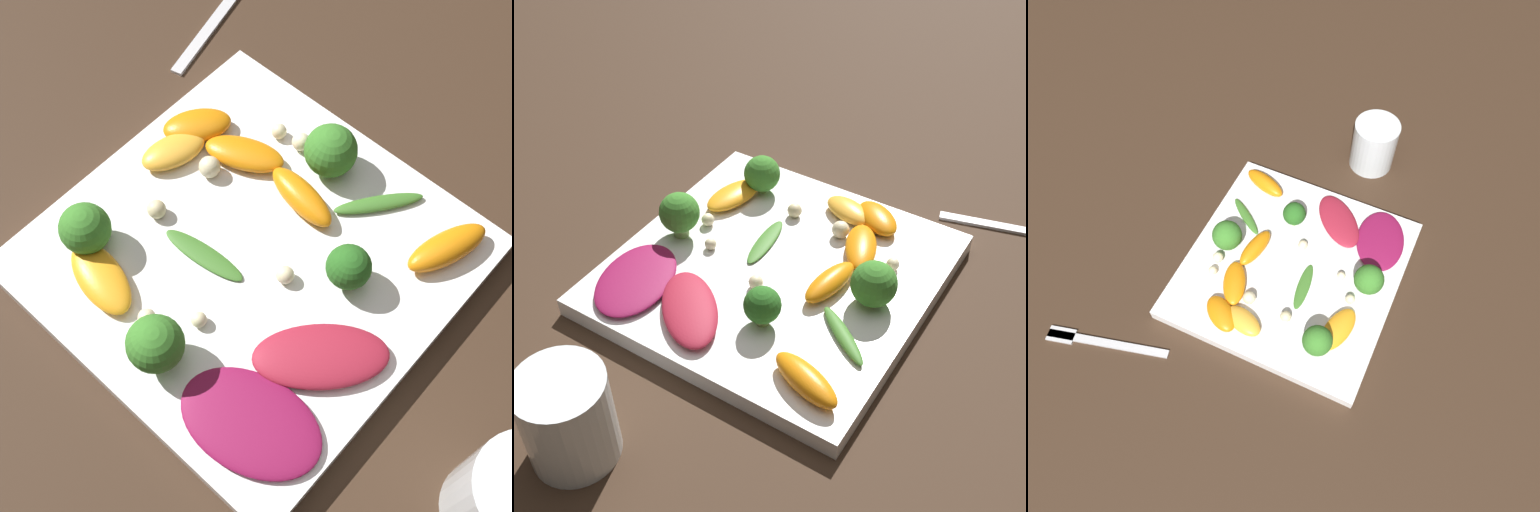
{
  "view_description": "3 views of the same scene",
  "coord_description": "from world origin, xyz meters",
  "views": [
    {
      "loc": [
        0.19,
        0.18,
        0.51
      ],
      "look_at": [
        0.01,
        0.01,
        0.04
      ],
      "focal_mm": 50.0,
      "sensor_mm": 36.0,
      "label": 1
    },
    {
      "loc": [
        -0.27,
        0.44,
        0.49
      ],
      "look_at": [
        0.0,
        0.01,
        0.04
      ],
      "focal_mm": 50.0,
      "sensor_mm": 36.0,
      "label": 2
    },
    {
      "loc": [
        0.14,
        -0.32,
        0.64
      ],
      "look_at": [
        -0.01,
        -0.0,
        0.04
      ],
      "focal_mm": 35.0,
      "sensor_mm": 36.0,
      "label": 3
    }
  ],
  "objects": [
    {
      "name": "drinking_glass",
      "position": [
        0.03,
        0.25,
        0.04
      ],
      "size": [
        0.07,
        0.07,
        0.08
      ],
      "color": "white",
      "rests_on": "ground_plane"
    },
    {
      "name": "ground_plane",
      "position": [
        0.0,
        0.0,
        0.0
      ],
      "size": [
        2.4,
        2.4,
        0.0
      ],
      "primitive_type": "plane",
      "color": "#382619"
    },
    {
      "name": "broccoli_floret_0",
      "position": [
        0.11,
        0.01,
        0.05
      ],
      "size": [
        0.04,
        0.04,
        0.05
      ],
      "color": "#84AD5B",
      "rests_on": "plate"
    },
    {
      "name": "broccoli_floret_1",
      "position": [
        -0.03,
        0.07,
        0.04
      ],
      "size": [
        0.03,
        0.03,
        0.04
      ],
      "color": "#7A9E51",
      "rests_on": "plate"
    },
    {
      "name": "arugula_sprig_1",
      "position": [
        -0.1,
        0.05,
        0.02
      ],
      "size": [
        0.07,
        0.06,
        0.01
      ],
      "color": "#3D7528",
      "rests_on": "plate"
    },
    {
      "name": "macadamia_nut_1",
      "position": [
        -0.0,
        0.03,
        0.03
      ],
      "size": [
        0.01,
        0.01,
        0.01
      ],
      "color": "beige",
      "rests_on": "plate"
    },
    {
      "name": "macadamia_nut_4",
      "position": [
        0.02,
        -0.08,
        0.03
      ],
      "size": [
        0.02,
        0.02,
        0.02
      ],
      "color": "beige",
      "rests_on": "plate"
    },
    {
      "name": "radicchio_leaf_0",
      "position": [
        0.1,
        0.09,
        0.02
      ],
      "size": [
        0.09,
        0.12,
        0.01
      ],
      "color": "maroon",
      "rests_on": "plate"
    },
    {
      "name": "orange_segment_3",
      "position": [
        -0.06,
        -0.06,
        0.03
      ],
      "size": [
        0.06,
        0.07,
        0.02
      ],
      "color": "orange",
      "rests_on": "plate"
    },
    {
      "name": "fork",
      "position": [
        -0.2,
        -0.21,
        0.0
      ],
      "size": [
        0.17,
        0.06,
        0.01
      ],
      "color": "silver",
      "rests_on": "ground_plane"
    },
    {
      "name": "orange_segment_4",
      "position": [
        -0.06,
        -0.11,
        0.03
      ],
      "size": [
        0.07,
        0.06,
        0.02
      ],
      "color": "orange",
      "rests_on": "plate"
    },
    {
      "name": "orange_segment_0",
      "position": [
        -0.1,
        0.11,
        0.03
      ],
      "size": [
        0.08,
        0.05,
        0.02
      ],
      "color": "orange",
      "rests_on": "plate"
    },
    {
      "name": "arugula_sprig_0",
      "position": [
        0.03,
        -0.02,
        0.02
      ],
      "size": [
        0.03,
        0.07,
        0.0
      ],
      "color": "#3D7528",
      "rests_on": "plate"
    },
    {
      "name": "macadamia_nut_6",
      "position": [
        -0.1,
        -0.04,
        0.03
      ],
      "size": [
        0.02,
        0.02,
        0.02
      ],
      "color": "beige",
      "rests_on": "plate"
    },
    {
      "name": "orange_segment_1",
      "position": [
        0.09,
        -0.07,
        0.03
      ],
      "size": [
        0.05,
        0.08,
        0.02
      ],
      "color": "orange",
      "rests_on": "plate"
    },
    {
      "name": "radicchio_leaf_1",
      "position": [
        0.03,
        0.1,
        0.03
      ],
      "size": [
        0.11,
        0.11,
        0.01
      ],
      "color": "maroon",
      "rests_on": "plate"
    },
    {
      "name": "macadamia_nut_5",
      "position": [
        -0.1,
        -0.06,
        0.03
      ],
      "size": [
        0.01,
        0.01,
        0.01
      ],
      "color": "beige",
      "rests_on": "plate"
    },
    {
      "name": "broccoli_floret_3",
      "position": [
        0.08,
        -0.1,
        0.04
      ],
      "size": [
        0.04,
        0.04,
        0.04
      ],
      "color": "#7A9E51",
      "rests_on": "plate"
    },
    {
      "name": "plate",
      "position": [
        0.0,
        0.0,
        0.01
      ],
      "size": [
        0.3,
        0.3,
        0.02
      ],
      "color": "white",
      "rests_on": "ground_plane"
    },
    {
      "name": "macadamia_nut_2",
      "position": [
        0.09,
        -0.02,
        0.03
      ],
      "size": [
        0.01,
        0.01,
        0.01
      ],
      "color": "beige",
      "rests_on": "plate"
    },
    {
      "name": "macadamia_nut_3",
      "position": [
        -0.03,
        -0.07,
        0.03
      ],
      "size": [
        0.02,
        0.02,
        0.02
      ],
      "color": "beige",
      "rests_on": "plate"
    },
    {
      "name": "orange_segment_2",
      "position": [
        -0.06,
        -0.0,
        0.03
      ],
      "size": [
        0.04,
        0.07,
        0.02
      ],
      "color": "orange",
      "rests_on": "plate"
    },
    {
      "name": "broccoli_floret_2",
      "position": [
        -0.1,
        -0.01,
        0.04
      ],
      "size": [
        0.04,
        0.04,
        0.05
      ],
      "color": "#7A9E51",
      "rests_on": "plate"
    },
    {
      "name": "orange_segment_5",
      "position": [
        -0.02,
        -0.11,
        0.03
      ],
      "size": [
        0.06,
        0.05,
        0.02
      ],
      "color": "#FCAD33",
      "rests_on": "plate"
    },
    {
      "name": "macadamia_nut_0",
      "position": [
        0.07,
        0.01,
        0.03
      ],
      "size": [
        0.01,
        0.01,
        0.01
      ],
      "color": "beige",
      "rests_on": "plate"
    }
  ]
}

